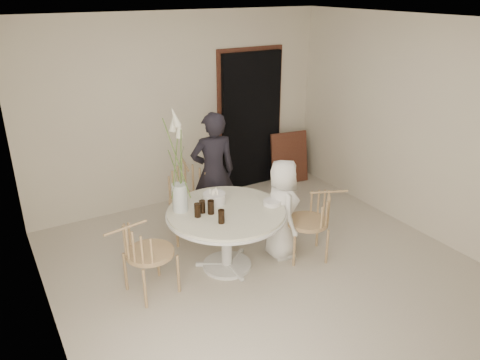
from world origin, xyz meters
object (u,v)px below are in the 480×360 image
chair_right (318,214)px  boy (282,209)px  girl (213,172)px  birthday_cake (214,198)px  chair_left (139,249)px  flower_vase (179,176)px  table (226,219)px  chair_far (188,190)px

chair_right → boy: bearing=-100.0°
girl → birthday_cake: bearing=74.6°
chair_left → girl: bearing=-65.6°
chair_right → chair_left: (-2.06, 0.28, 0.01)m
chair_right → flower_vase: flower_vase is taller
birthday_cake → flower_vase: bearing=176.7°
table → chair_far: size_ratio=1.44×
chair_left → flower_vase: flower_vase is taller
chair_far → chair_right: 1.67m
chair_left → boy: bearing=-102.8°
table → chair_right: 1.09m
chair_left → birthday_cake: size_ratio=3.41×
chair_right → birthday_cake: bearing=-93.7°
birthday_cake → girl: bearing=63.6°
chair_far → boy: (0.72, -1.06, 0.00)m
chair_far → birthday_cake: (-0.01, -0.76, 0.19)m
girl → boy: size_ratio=1.31×
boy → birthday_cake: size_ratio=4.76×
chair_right → flower_vase: (-1.48, 0.55, 0.59)m
chair_far → birthday_cake: chair_far is taller
boy → birthday_cake: bearing=83.7°
chair_right → chair_left: size_ratio=0.98×
table → birthday_cake: size_ratio=5.25×
table → chair_right: bearing=-16.6°
chair_left → flower_vase: size_ratio=0.74×
table → flower_vase: flower_vase is taller
chair_far → chair_right: bearing=-36.9°
chair_right → birthday_cake: 1.22m
chair_left → birthday_cake: (0.98, 0.25, 0.23)m
table → chair_left: chair_left is taller
table → boy: boy is taller
girl → flower_vase: 1.06m
chair_far → boy: 1.28m
chair_far → chair_right: chair_far is taller
boy → flower_vase: bearing=90.3°
boy → flower_vase: size_ratio=1.04×
table → boy: bearing=-7.2°
chair_right → table: bearing=-84.1°
girl → birthday_cake: 0.77m
chair_far → birthday_cake: 0.78m
chair_left → birthday_cake: 1.04m
flower_vase → girl: bearing=41.9°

